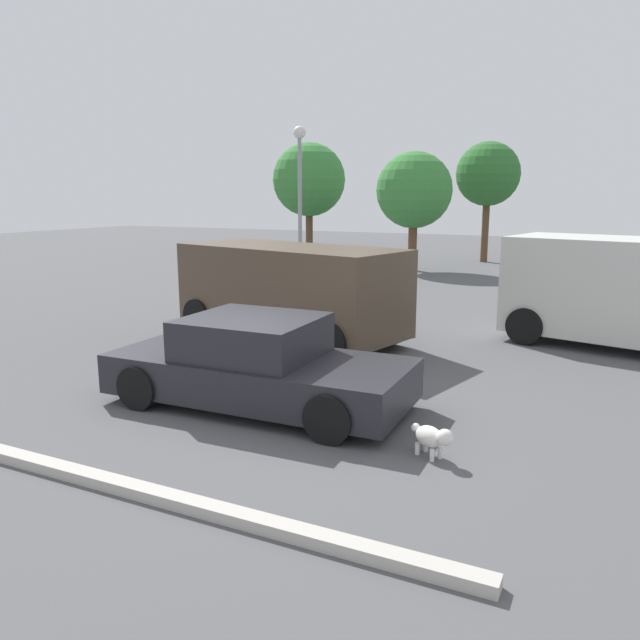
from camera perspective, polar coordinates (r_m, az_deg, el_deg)
name	(u,v)px	position (r m, az deg, el deg)	size (l,w,h in m)	color
ground_plane	(263,406)	(9.04, -5.36, -7.99)	(80.00, 80.00, 0.00)	#515154
sedan_foreground	(258,365)	(8.95, -5.80, -4.21)	(4.41, 2.05, 1.30)	#232328
dog	(432,437)	(7.37, 10.40, -10.65)	(0.57, 0.41, 0.41)	white
suv_dark	(291,289)	(12.82, -2.75, 2.87)	(5.23, 3.15, 1.98)	#4C3D2D
pedestrian	(372,285)	(14.33, 4.83, 3.28)	(0.40, 0.52, 1.63)	gray
parking_curb	(118,485)	(6.92, -18.23, -14.35)	(7.76, 0.20, 0.12)	#B7B2A8
light_post_near	(300,174)	(22.41, -1.90, 13.41)	(0.44, 0.44, 5.38)	gray
tree_back_center	(488,175)	(29.10, 15.34, 12.90)	(2.83, 2.83, 5.35)	brown
tree_back_right	(309,180)	(36.28, -1.02, 12.89)	(4.19, 4.19, 5.97)	brown
tree_far_right	(414,191)	(25.13, 8.73, 11.80)	(3.01, 3.01, 4.71)	brown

